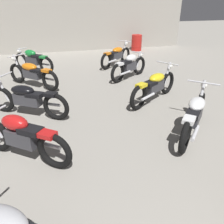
{
  "coord_description": "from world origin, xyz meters",
  "views": [
    {
      "loc": [
        -1.08,
        1.29,
        2.57
      ],
      "look_at": [
        0.0,
        5.19,
        0.55
      ],
      "focal_mm": 36.13,
      "sensor_mm": 36.0,
      "label": 1
    }
  ],
  "objects_px": {
    "motorcycle_left_row_2": "(22,136)",
    "motorcycle_right_row_3": "(155,85)",
    "oil_drum": "(137,43)",
    "motorcycle_left_row_3": "(27,98)",
    "motorcycle_left_row_4": "(32,73)",
    "motorcycle_right_row_4": "(129,66)",
    "motorcycle_right_row_2": "(195,114)",
    "motorcycle_right_row_5": "(116,55)",
    "motorcycle_left_row_5": "(33,60)"
  },
  "relations": [
    {
      "from": "motorcycle_left_row_2",
      "to": "motorcycle_right_row_3",
      "type": "height_order",
      "value": "motorcycle_right_row_3"
    },
    {
      "from": "oil_drum",
      "to": "motorcycle_left_row_3",
      "type": "bearing_deg",
      "value": -128.57
    },
    {
      "from": "motorcycle_left_row_4",
      "to": "motorcycle_right_row_4",
      "type": "xyz_separation_m",
      "value": [
        3.31,
        0.0,
        0.01
      ]
    },
    {
      "from": "motorcycle_right_row_2",
      "to": "motorcycle_right_row_5",
      "type": "distance_m",
      "value": 5.76
    },
    {
      "from": "motorcycle_right_row_3",
      "to": "motorcycle_left_row_5",
      "type": "bearing_deg",
      "value": 130.4
    },
    {
      "from": "motorcycle_left_row_3",
      "to": "motorcycle_left_row_2",
      "type": "bearing_deg",
      "value": -89.64
    },
    {
      "from": "motorcycle_left_row_3",
      "to": "motorcycle_left_row_4",
      "type": "height_order",
      "value": "same"
    },
    {
      "from": "motorcycle_left_row_2",
      "to": "motorcycle_left_row_5",
      "type": "xyz_separation_m",
      "value": [
        -0.02,
        5.71,
        0.0
      ]
    },
    {
      "from": "motorcycle_right_row_2",
      "to": "motorcycle_right_row_5",
      "type": "height_order",
      "value": "same"
    },
    {
      "from": "motorcycle_left_row_3",
      "to": "motorcycle_right_row_2",
      "type": "xyz_separation_m",
      "value": [
        3.38,
        -1.8,
        0.0
      ]
    },
    {
      "from": "motorcycle_left_row_3",
      "to": "motorcycle_left_row_5",
      "type": "relative_size",
      "value": 1.24
    },
    {
      "from": "motorcycle_left_row_2",
      "to": "motorcycle_right_row_4",
      "type": "height_order",
      "value": "same"
    },
    {
      "from": "motorcycle_right_row_3",
      "to": "motorcycle_right_row_4",
      "type": "height_order",
      "value": "motorcycle_right_row_3"
    },
    {
      "from": "motorcycle_left_row_5",
      "to": "motorcycle_right_row_2",
      "type": "distance_m",
      "value": 6.68
    },
    {
      "from": "motorcycle_left_row_2",
      "to": "motorcycle_left_row_3",
      "type": "distance_m",
      "value": 1.75
    },
    {
      "from": "motorcycle_left_row_4",
      "to": "motorcycle_right_row_5",
      "type": "xyz_separation_m",
      "value": [
        3.37,
        1.82,
        0.0
      ]
    },
    {
      "from": "motorcycle_left_row_4",
      "to": "motorcycle_right_row_3",
      "type": "xyz_separation_m",
      "value": [
        3.31,
        -2.12,
        0.0
      ]
    },
    {
      "from": "motorcycle_right_row_3",
      "to": "motorcycle_right_row_4",
      "type": "relative_size",
      "value": 1.1
    },
    {
      "from": "motorcycle_left_row_4",
      "to": "motorcycle_right_row_5",
      "type": "distance_m",
      "value": 3.83
    },
    {
      "from": "motorcycle_left_row_3",
      "to": "motorcycle_right_row_4",
      "type": "xyz_separation_m",
      "value": [
        3.35,
        2.14,
        0.01
      ]
    },
    {
      "from": "motorcycle_right_row_2",
      "to": "motorcycle_right_row_3",
      "type": "relative_size",
      "value": 0.87
    },
    {
      "from": "motorcycle_left_row_4",
      "to": "motorcycle_right_row_2",
      "type": "relative_size",
      "value": 1.0
    },
    {
      "from": "motorcycle_right_row_2",
      "to": "oil_drum",
      "type": "xyz_separation_m",
      "value": [
        2.02,
        8.58,
        -0.03
      ]
    },
    {
      "from": "motorcycle_right_row_4",
      "to": "motorcycle_right_row_2",
      "type": "bearing_deg",
      "value": -89.47
    },
    {
      "from": "motorcycle_right_row_4",
      "to": "motorcycle_right_row_5",
      "type": "relative_size",
      "value": 0.98
    },
    {
      "from": "motorcycle_right_row_4",
      "to": "oil_drum",
      "type": "distance_m",
      "value": 5.08
    },
    {
      "from": "motorcycle_left_row_5",
      "to": "oil_drum",
      "type": "bearing_deg",
      "value": 27.56
    },
    {
      "from": "motorcycle_right_row_4",
      "to": "motorcycle_left_row_2",
      "type": "bearing_deg",
      "value": -130.6
    },
    {
      "from": "motorcycle_right_row_5",
      "to": "motorcycle_left_row_3",
      "type": "bearing_deg",
      "value": -130.67
    },
    {
      "from": "motorcycle_right_row_3",
      "to": "motorcycle_right_row_2",
      "type": "bearing_deg",
      "value": -88.63
    },
    {
      "from": "motorcycle_right_row_5",
      "to": "oil_drum",
      "type": "distance_m",
      "value": 3.46
    },
    {
      "from": "motorcycle_left_row_3",
      "to": "motorcycle_left_row_5",
      "type": "bearing_deg",
      "value": 90.1
    },
    {
      "from": "oil_drum",
      "to": "motorcycle_right_row_5",
      "type": "bearing_deg",
      "value": -125.41
    },
    {
      "from": "motorcycle_right_row_2",
      "to": "motorcycle_right_row_4",
      "type": "distance_m",
      "value": 3.94
    },
    {
      "from": "motorcycle_left_row_4",
      "to": "motorcycle_right_row_2",
      "type": "height_order",
      "value": "same"
    },
    {
      "from": "motorcycle_left_row_5",
      "to": "motorcycle_right_row_4",
      "type": "bearing_deg",
      "value": -28.42
    },
    {
      "from": "motorcycle_left_row_2",
      "to": "motorcycle_right_row_3",
      "type": "relative_size",
      "value": 0.87
    },
    {
      "from": "motorcycle_left_row_4",
      "to": "oil_drum",
      "type": "xyz_separation_m",
      "value": [
        5.37,
        4.64,
        -0.03
      ]
    },
    {
      "from": "motorcycle_right_row_3",
      "to": "motorcycle_right_row_4",
      "type": "xyz_separation_m",
      "value": [
        0.01,
        2.12,
        0.01
      ]
    },
    {
      "from": "motorcycle_right_row_2",
      "to": "motorcycle_right_row_5",
      "type": "xyz_separation_m",
      "value": [
        0.02,
        5.76,
        0.0
      ]
    },
    {
      "from": "motorcycle_right_row_3",
      "to": "oil_drum",
      "type": "height_order",
      "value": "motorcycle_right_row_3"
    },
    {
      "from": "motorcycle_left_row_4",
      "to": "motorcycle_left_row_5",
      "type": "relative_size",
      "value": 1.06
    },
    {
      "from": "motorcycle_left_row_5",
      "to": "motorcycle_right_row_3",
      "type": "distance_m",
      "value": 5.16
    },
    {
      "from": "motorcycle_right_row_3",
      "to": "motorcycle_right_row_5",
      "type": "distance_m",
      "value": 3.94
    },
    {
      "from": "motorcycle_right_row_4",
      "to": "motorcycle_right_row_5",
      "type": "height_order",
      "value": "motorcycle_right_row_5"
    },
    {
      "from": "motorcycle_right_row_2",
      "to": "motorcycle_right_row_3",
      "type": "distance_m",
      "value": 1.82
    },
    {
      "from": "motorcycle_right_row_3",
      "to": "oil_drum",
      "type": "distance_m",
      "value": 7.07
    },
    {
      "from": "motorcycle_left_row_5",
      "to": "motorcycle_right_row_4",
      "type": "distance_m",
      "value": 3.81
    },
    {
      "from": "motorcycle_right_row_2",
      "to": "motorcycle_right_row_4",
      "type": "xyz_separation_m",
      "value": [
        -0.04,
        3.94,
        0.01
      ]
    },
    {
      "from": "motorcycle_right_row_5",
      "to": "oil_drum",
      "type": "relative_size",
      "value": 2.04
    }
  ]
}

